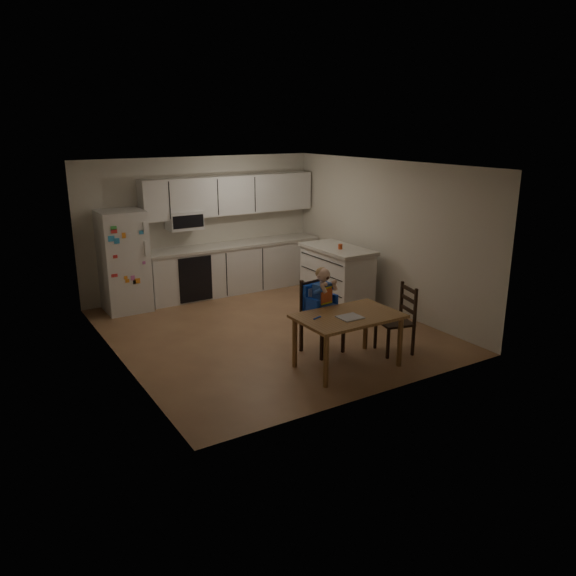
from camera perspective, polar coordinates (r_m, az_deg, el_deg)
The scene contains 10 objects.
room at distance 8.70m, azimuth -3.64°, elevation 4.34°, with size 4.52×5.01×2.51m.
refrigerator at distance 9.77m, azimuth -16.34°, elevation 2.63°, with size 0.72×0.70×1.70m, color silver.
kitchen_run at distance 10.54m, azimuth -5.70°, elevation 4.34°, with size 3.37×0.62×2.15m.
kitchen_island at distance 9.78m, azimuth 4.97°, elevation 1.24°, with size 0.73×1.39×1.02m.
red_cup at distance 9.51m, azimuth 5.33°, elevation 4.21°, with size 0.07×0.07×0.09m, color #B43E18.
dining_table at distance 7.24m, azimuth 6.12°, elevation -3.45°, with size 1.32×0.85×0.71m.
napkin at distance 7.11m, azimuth 6.31°, elevation -2.96°, with size 0.29×0.25×0.01m, color #AEAEB3.
toddler_spoon at distance 7.04m, azimuth 2.93°, elevation -3.06°, with size 0.02×0.02×0.12m, color blue.
chair_booster at distance 7.67m, azimuth 3.29°, elevation -1.33°, with size 0.52×0.52×1.21m.
chair_side at distance 7.87m, azimuth 11.45°, elevation -2.66°, with size 0.51×0.51×0.95m.
Camera 1 is at (-3.98, -7.05, 3.05)m, focal length 35.00 mm.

